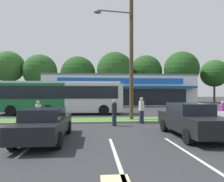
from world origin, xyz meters
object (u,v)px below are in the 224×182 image
pedestrian_mid (114,113)px  pedestrian_near_bench (223,113)px  city_bus (61,97)px  utility_pole (130,41)px  car_2 (45,124)px  pedestrian_far (142,110)px  car_1 (191,120)px  pedestrian_by_pole (38,114)px

pedestrian_mid → pedestrian_near_bench: bearing=-102.2°
city_bus → pedestrian_mid: bearing=-57.4°
utility_pole → pedestrian_near_bench: utility_pole is taller
car_2 → pedestrian_far: pedestrian_far is taller
city_bus → car_1: bearing=-52.9°
city_bus → car_1: 13.66m
city_bus → car_1: city_bus is taller
car_1 → pedestrian_near_bench: (3.48, 2.75, -0.00)m
car_1 → pedestrian_by_pole: pedestrian_by_pole is taller
pedestrian_mid → pedestrian_far: size_ratio=0.92×
car_1 → pedestrian_far: (-1.39, 4.36, 0.10)m
car_2 → car_1: bearing=-88.1°
utility_pole → pedestrian_far: bearing=-67.3°
utility_pole → car_1: bearing=-71.1°
city_bus → pedestrian_far: bearing=-44.1°
car_2 → pedestrian_far: size_ratio=2.58×
pedestrian_near_bench → pedestrian_far: bearing=-118.2°
utility_pole → pedestrian_mid: bearing=-122.0°
pedestrian_near_bench → pedestrian_by_pole: 11.53m
city_bus → pedestrian_by_pole: 7.86m
car_2 → pedestrian_by_pole: 3.66m
utility_pole → pedestrian_by_pole: size_ratio=7.00×
car_2 → pedestrian_mid: 5.04m
city_bus → pedestrian_far: (6.63, -6.66, -0.86)m
utility_pole → car_2: bearing=-129.1°
car_1 → pedestrian_by_pole: 8.66m
city_bus → car_2: size_ratio=2.65×
pedestrian_far → car_1: bearing=142.6°
pedestrian_by_pole → pedestrian_mid: size_ratio=0.98×
utility_pole → city_bus: (-6.05, 5.28, -4.31)m
utility_pole → pedestrian_mid: (-1.41, -2.26, -5.24)m
pedestrian_mid → pedestrian_far: bearing=-72.1°
pedestrian_by_pole → pedestrian_mid: pedestrian_mid is taller
utility_pole → pedestrian_mid: utility_pole is taller
pedestrian_near_bench → pedestrian_far: size_ratio=0.89×
utility_pole → car_1: 8.03m
car_2 → pedestrian_near_bench: 10.71m
city_bus → pedestrian_mid: (4.64, -7.55, -0.93)m
pedestrian_mid → pedestrian_far: (1.99, 0.89, 0.07)m
car_2 → utility_pole: bearing=-39.1°
car_2 → pedestrian_mid: bearing=-42.8°
pedestrian_near_bench → pedestrian_mid: bearing=-105.9°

